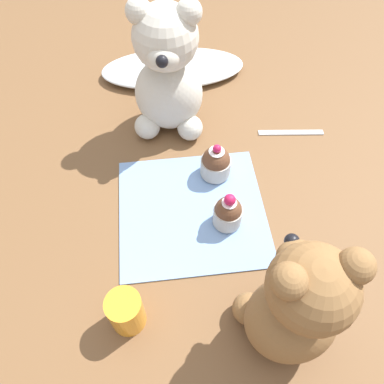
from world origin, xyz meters
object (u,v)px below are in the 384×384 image
Objects in this scene: teddy_bear_tan at (296,306)px; cupcake_near_tan_bear at (228,212)px; juice_glass at (126,312)px; teaspoon at (291,132)px; cupcake_near_cream_bear at (216,163)px; teddy_bear_cream at (167,74)px.

teddy_bear_tan is 3.14× the size of cupcake_near_tan_bear.
juice_glass reaches higher than teaspoon.
cupcake_near_tan_bear is (-0.04, 0.18, -0.07)m from teddy_bear_tan.
teddy_bear_tan is 3.29× the size of juice_glass.
teaspoon is (0.12, 0.37, -0.10)m from teddy_bear_tan.
juice_glass is at bearing -17.03° from teddy_bear_tan.
teddy_bear_tan reaches higher than cupcake_near_cream_bear.
cupcake_near_tan_bear is 0.56× the size of teaspoon.
cupcake_near_cream_bear is at bearing 92.02° from cupcake_near_tan_bear.
teddy_bear_cream is 0.27m from cupcake_near_tan_bear.
cupcake_near_tan_bear is at bearing -87.98° from cupcake_near_cream_bear.
teddy_bear_cream is 0.26m from teaspoon.
cupcake_near_cream_bear is 0.98× the size of cupcake_near_tan_bear.
teddy_bear_tan is 1.77× the size of teaspoon.
cupcake_near_cream_bear is (-0.05, 0.28, -0.07)m from teddy_bear_tan.
cupcake_near_cream_bear reaches higher than juice_glass.
teddy_bear_tan is 0.22m from juice_glass.
juice_glass is (-0.21, 0.04, -0.07)m from teddy_bear_tan.
cupcake_near_cream_bear is at bearing 56.83° from juice_glass.
teddy_bear_cream reaches higher than cupcake_near_tan_bear.
juice_glass is 0.54× the size of teaspoon.
teddy_bear_cream is 3.65× the size of juice_glass.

